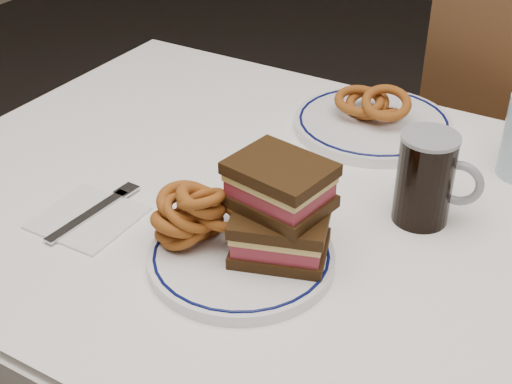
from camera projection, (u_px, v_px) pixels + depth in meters
The scene contains 9 objects.
dining_table at pixel (314, 268), 1.09m from camera, with size 1.27×0.87×0.75m.
main_plate at pixel (241, 257), 0.93m from camera, with size 0.25×0.25×0.02m.
reuben_sandwich at pixel (280, 209), 0.90m from camera, with size 0.15×0.14×0.13m.
onion_rings_main at pixel (192, 215), 0.93m from camera, with size 0.12×0.12×0.11m.
ketchup_ramekin at pixel (248, 207), 0.99m from camera, with size 0.05×0.05×0.03m.
beer_mug at pixel (427, 178), 0.98m from camera, with size 0.12×0.08×0.13m.
far_plate at pixel (373, 124), 1.24m from camera, with size 0.27×0.27×0.02m.
onion_rings_far at pixel (372, 105), 1.24m from camera, with size 0.14×0.11×0.08m.
napkin_fork at pixel (90, 216), 1.02m from camera, with size 0.13×0.18×0.01m.
Camera 1 is at (0.36, -0.78, 1.34)m, focal length 50.00 mm.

